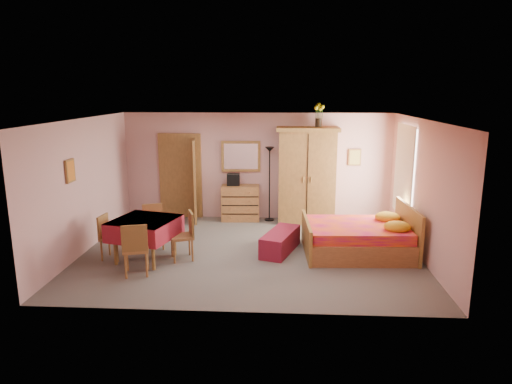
# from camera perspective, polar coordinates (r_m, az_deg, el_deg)

# --- Properties ---
(floor) EXTENTS (6.50, 6.50, 0.00)m
(floor) POSITION_cam_1_polar(r_m,az_deg,el_deg) (9.09, -0.75, -7.50)
(floor) COLOR #645F58
(floor) RESTS_ON ground
(ceiling) EXTENTS (6.50, 6.50, 0.00)m
(ceiling) POSITION_cam_1_polar(r_m,az_deg,el_deg) (8.55, -0.80, 9.09)
(ceiling) COLOR brown
(ceiling) RESTS_ON wall_back
(wall_back) EXTENTS (6.50, 0.10, 2.60)m
(wall_back) POSITION_cam_1_polar(r_m,az_deg,el_deg) (11.18, 0.15, 3.22)
(wall_back) COLOR #D19A97
(wall_back) RESTS_ON floor
(wall_front) EXTENTS (6.50, 0.10, 2.60)m
(wall_front) POSITION_cam_1_polar(r_m,az_deg,el_deg) (6.32, -2.40, -4.22)
(wall_front) COLOR #D19A97
(wall_front) RESTS_ON floor
(wall_left) EXTENTS (0.10, 5.00, 2.60)m
(wall_left) POSITION_cam_1_polar(r_m,az_deg,el_deg) (9.53, -20.66, 0.74)
(wall_left) COLOR #D19A97
(wall_left) RESTS_ON floor
(wall_right) EXTENTS (0.10, 5.00, 2.60)m
(wall_right) POSITION_cam_1_polar(r_m,az_deg,el_deg) (9.10, 20.10, 0.25)
(wall_right) COLOR #D19A97
(wall_right) RESTS_ON floor
(doorway) EXTENTS (1.06, 0.12, 2.15)m
(doorway) POSITION_cam_1_polar(r_m,az_deg,el_deg) (11.46, -9.39, 1.89)
(doorway) COLOR #9E6B35
(doorway) RESTS_ON floor
(window) EXTENTS (0.08, 1.40, 1.95)m
(window) POSITION_cam_1_polar(r_m,az_deg,el_deg) (10.19, 18.06, 2.53)
(window) COLOR white
(window) RESTS_ON wall_right
(picture_left) EXTENTS (0.04, 0.32, 0.42)m
(picture_left) POSITION_cam_1_polar(r_m,az_deg,el_deg) (8.91, -22.22, 2.46)
(picture_left) COLOR orange
(picture_left) RESTS_ON wall_left
(picture_back) EXTENTS (0.30, 0.04, 0.40)m
(picture_back) POSITION_cam_1_polar(r_m,az_deg,el_deg) (11.23, 12.24, 4.27)
(picture_back) COLOR #D8BF59
(picture_back) RESTS_ON wall_back
(chest_of_drawers) EXTENTS (0.94, 0.50, 0.86)m
(chest_of_drawers) POSITION_cam_1_polar(r_m,az_deg,el_deg) (11.15, -1.96, -1.38)
(chest_of_drawers) COLOR #A46937
(chest_of_drawers) RESTS_ON floor
(wall_mirror) EXTENTS (0.95, 0.10, 0.75)m
(wall_mirror) POSITION_cam_1_polar(r_m,az_deg,el_deg) (11.14, -1.90, 4.48)
(wall_mirror) COLOR white
(wall_mirror) RESTS_ON wall_back
(stereo) EXTENTS (0.31, 0.24, 0.28)m
(stereo) POSITION_cam_1_polar(r_m,az_deg,el_deg) (11.07, -2.84, 1.56)
(stereo) COLOR black
(stereo) RESTS_ON chest_of_drawers
(floor_lamp) EXTENTS (0.29, 0.29, 1.81)m
(floor_lamp) POSITION_cam_1_polar(r_m,az_deg,el_deg) (11.02, 1.69, 0.98)
(floor_lamp) COLOR black
(floor_lamp) RESTS_ON floor
(wardrobe) EXTENTS (1.46, 0.76, 2.29)m
(wardrobe) POSITION_cam_1_polar(r_m,az_deg,el_deg) (10.91, 6.36, 2.07)
(wardrobe) COLOR olive
(wardrobe) RESTS_ON floor
(sunflower_vase) EXTENTS (0.23, 0.23, 0.55)m
(sunflower_vase) POSITION_cam_1_polar(r_m,az_deg,el_deg) (10.78, 7.85, 9.51)
(sunflower_vase) COLOR yellow
(sunflower_vase) RESTS_ON wardrobe
(bed) EXTENTS (2.13, 1.71, 0.95)m
(bed) POSITION_cam_1_polar(r_m,az_deg,el_deg) (9.10, 12.54, -4.62)
(bed) COLOR #B81154
(bed) RESTS_ON floor
(bench) EXTENTS (0.82, 1.31, 0.41)m
(bench) POSITION_cam_1_polar(r_m,az_deg,el_deg) (9.07, 3.06, -6.20)
(bench) COLOR maroon
(bench) RESTS_ON floor
(dining_table) EXTENTS (1.33, 1.33, 0.79)m
(dining_table) POSITION_cam_1_polar(r_m,az_deg,el_deg) (8.81, -13.65, -5.80)
(dining_table) COLOR maroon
(dining_table) RESTS_ON floor
(chair_south) EXTENTS (0.52, 0.52, 0.94)m
(chair_south) POSITION_cam_1_polar(r_m,az_deg,el_deg) (8.16, -14.78, -6.82)
(chair_south) COLOR #A56C37
(chair_south) RESTS_ON floor
(chair_north) EXTENTS (0.51, 0.51, 0.88)m
(chair_north) POSITION_cam_1_polar(r_m,az_deg,el_deg) (9.41, -12.66, -4.29)
(chair_north) COLOR olive
(chair_north) RESTS_ON floor
(chair_west) EXTENTS (0.42, 0.42, 0.85)m
(chair_west) POSITION_cam_1_polar(r_m,az_deg,el_deg) (9.03, -17.50, -5.41)
(chair_west) COLOR #9C6735
(chair_west) RESTS_ON floor
(chair_east) EXTENTS (0.53, 0.53, 0.91)m
(chair_east) POSITION_cam_1_polar(r_m,az_deg,el_deg) (8.69, -9.28, -5.46)
(chair_east) COLOR #945F32
(chair_east) RESTS_ON floor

